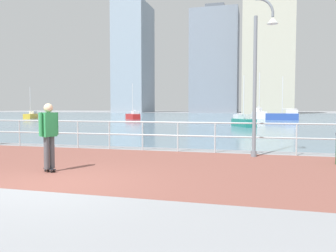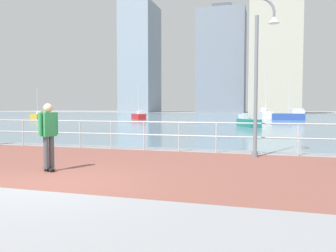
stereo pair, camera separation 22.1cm
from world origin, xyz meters
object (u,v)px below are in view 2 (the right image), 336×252
(sailboat_navy, at_px, (248,122))
(sailboat_ivory, at_px, (139,116))
(lamppost, at_px, (261,69))
(sailboat_white, at_px, (290,116))
(sailboat_teal, at_px, (38,116))
(skateboarder, at_px, (48,131))
(sailboat_yellow, at_px, (265,114))

(sailboat_navy, bearing_deg, sailboat_ivory, 137.78)
(lamppost, xyz_separation_m, sailboat_white, (3.51, 34.31, -2.37))
(sailboat_ivory, distance_m, sailboat_teal, 16.00)
(sailboat_navy, height_order, sailboat_teal, sailboat_teal)
(lamppost, height_order, sailboat_teal, lamppost)
(skateboarder, height_order, sailboat_teal, sailboat_teal)
(skateboarder, xyz_separation_m, sailboat_navy, (4.13, 21.83, -0.65))
(skateboarder, xyz_separation_m, sailboat_yellow, (5.72, 44.14, -0.41))
(lamppost, height_order, sailboat_ivory, lamppost)
(lamppost, bearing_deg, sailboat_teal, 136.42)
(skateboarder, bearing_deg, sailboat_teal, 127.94)
(sailboat_white, xyz_separation_m, sailboat_teal, (-36.09, -3.30, -0.11))
(lamppost, bearing_deg, sailboat_navy, 93.60)
(sailboat_navy, bearing_deg, sailboat_white, 74.36)
(sailboat_ivory, distance_m, sailboat_navy, 20.90)
(sailboat_yellow, distance_m, sailboat_ivory, 18.97)
(lamppost, bearing_deg, sailboat_yellow, 89.32)
(skateboarder, relative_size, sailboat_teal, 0.38)
(sailboat_white, distance_m, sailboat_navy, 17.17)
(lamppost, relative_size, sailboat_yellow, 0.77)
(sailboat_white, relative_size, sailboat_navy, 1.31)
(sailboat_ivory, relative_size, sailboat_navy, 1.14)
(lamppost, relative_size, sailboat_navy, 1.20)
(sailboat_ivory, bearing_deg, sailboat_teal, -177.06)
(sailboat_white, bearing_deg, lamppost, -95.84)
(sailboat_yellow, bearing_deg, sailboat_teal, -164.64)
(sailboat_yellow, xyz_separation_m, sailboat_navy, (-1.59, -22.31, -0.24))
(skateboarder, height_order, sailboat_yellow, sailboat_yellow)
(lamppost, xyz_separation_m, skateboarder, (-5.25, -4.05, -1.86))
(sailboat_ivory, bearing_deg, sailboat_yellow, 25.81)
(skateboarder, xyz_separation_m, sailboat_white, (8.76, 38.36, -0.52))
(sailboat_white, height_order, sailboat_navy, sailboat_white)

